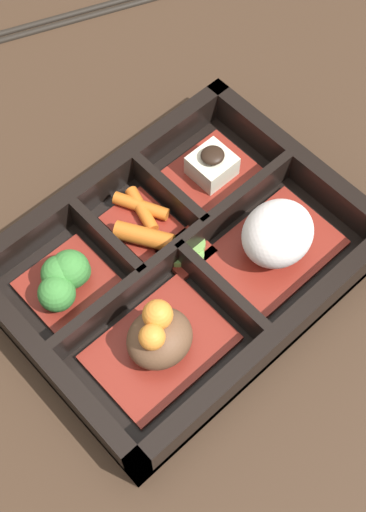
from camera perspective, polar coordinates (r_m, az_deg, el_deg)
ground_plane at (r=0.57m, az=0.00°, el=-1.21°), size 3.00×3.00×0.00m
bento_base at (r=0.57m, az=0.00°, el=-0.97°), size 0.28×0.21×0.01m
bento_rim at (r=0.56m, az=-0.19°, el=-0.10°), size 0.28×0.21×0.04m
bowl_rice at (r=0.55m, az=7.52°, el=1.49°), size 0.10×0.07×0.05m
bowl_stew at (r=0.52m, az=-1.91°, el=-6.67°), size 0.10×0.07×0.05m
bowl_tofu at (r=0.60m, az=2.31°, el=6.94°), size 0.07×0.06×0.03m
bowl_carrots at (r=0.58m, az=-3.27°, el=2.48°), size 0.05×0.07×0.02m
bowl_greens at (r=0.55m, az=-9.40°, el=-1.80°), size 0.07×0.06×0.04m
bowl_pickles at (r=0.57m, az=0.33°, el=0.40°), size 0.04×0.03×0.01m
chopsticks at (r=0.76m, az=-8.35°, el=18.65°), size 0.22×0.10×0.01m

